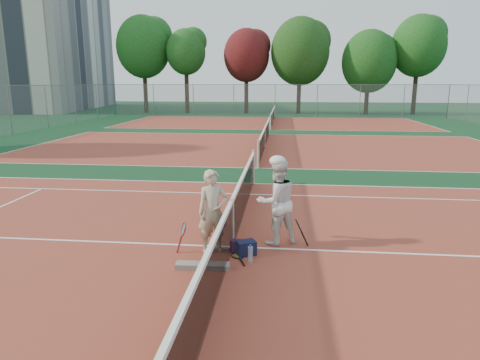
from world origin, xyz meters
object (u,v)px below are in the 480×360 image
object	(u,v)px
racket_red	(184,237)
racket_black_held	(298,233)
player_a	(213,211)
racket_spare	(238,256)
water_bottle	(250,255)
net_main	(233,223)
apartment_block	(49,46)
sports_bag_navy	(246,248)
player_b	(277,202)
sports_bag_purple	(239,246)

from	to	relation	value
racket_red	racket_black_held	xyz separation A→B (m)	(2.20, 0.52, -0.01)
player_a	racket_black_held	size ratio (longest dim) A/B	2.88
player_a	racket_spare	distance (m)	0.96
racket_black_held	player_a	bearing A→B (deg)	6.72
racket_black_held	water_bottle	xyz separation A→B (m)	(-0.88, -0.89, -0.13)
net_main	apartment_block	world-z (taller)	apartment_block
sports_bag_navy	water_bottle	size ratio (longest dim) A/B	1.17
player_b	sports_bag_purple	size ratio (longest dim) A/B	5.98
player_a	racket_red	xyz separation A→B (m)	(-0.56, -0.10, -0.51)
net_main	racket_black_held	world-z (taller)	net_main
net_main	water_bottle	distance (m)	0.88
racket_black_held	sports_bag_navy	size ratio (longest dim) A/B	1.59
racket_spare	apartment_block	bearing A→B (deg)	11.77
sports_bag_navy	sports_bag_purple	size ratio (longest dim) A/B	1.20
sports_bag_purple	net_main	bearing A→B (deg)	119.79
net_main	sports_bag_purple	distance (m)	0.49
racket_spare	water_bottle	distance (m)	0.38
player_b	racket_red	bearing A→B (deg)	-7.69
racket_black_held	water_bottle	world-z (taller)	racket_black_held
racket_spare	sports_bag_purple	distance (m)	0.23
player_a	racket_red	distance (m)	0.76
racket_black_held	sports_bag_navy	world-z (taller)	racket_black_held
apartment_block	racket_red	size ratio (longest dim) A/B	37.69
player_b	racket_black_held	xyz separation A→B (m)	(0.44, -0.14, -0.59)
apartment_block	water_bottle	distance (m)	53.47
player_b	sports_bag_purple	distance (m)	1.18
racket_spare	water_bottle	world-z (taller)	water_bottle
apartment_block	sports_bag_navy	bearing A→B (deg)	-57.46
sports_bag_purple	racket_red	bearing A→B (deg)	-175.45
apartment_block	sports_bag_purple	size ratio (longest dim) A/B	75.77
sports_bag_navy	sports_bag_purple	distance (m)	0.19
apartment_block	player_b	bearing A→B (deg)	-56.55
sports_bag_purple	player_a	bearing A→B (deg)	177.77
player_a	player_b	world-z (taller)	player_b
racket_red	racket_spare	xyz separation A→B (m)	(1.06, -0.12, -0.28)
player_a	apartment_block	bearing A→B (deg)	98.05
apartment_block	player_b	size ratio (longest dim) A/B	12.66
sports_bag_navy	water_bottle	bearing A→B (deg)	-72.31
racket_spare	sports_bag_purple	bearing A→B (deg)	-18.80
net_main	player_b	bearing A→B (deg)	21.05
player_a	player_b	distance (m)	1.32
net_main	water_bottle	world-z (taller)	net_main
racket_black_held	sports_bag_navy	xyz separation A→B (m)	(-0.99, -0.55, -0.14)
player_b	water_bottle	distance (m)	1.33
sports_bag_purple	sports_bag_navy	bearing A→B (deg)	-34.73
apartment_block	sports_bag_purple	xyz separation A→B (m)	(28.14, -44.25, -7.38)
player_b	sports_bag_navy	world-z (taller)	player_b
racket_black_held	racket_spare	world-z (taller)	racket_black_held
net_main	apartment_block	size ratio (longest dim) A/B	0.50
player_a	sports_bag_navy	size ratio (longest dim) A/B	4.58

